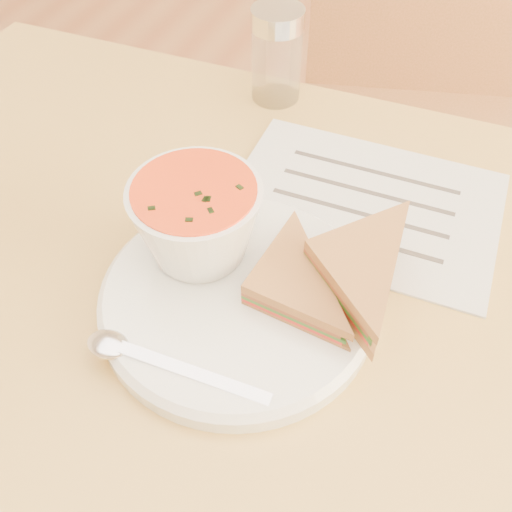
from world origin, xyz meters
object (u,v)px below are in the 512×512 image
at_px(dining_table, 235,444).
at_px(plate, 238,299).
at_px(soup_bowl, 198,224).
at_px(chair_far, 413,143).
at_px(condiment_shaker, 277,55).

distance_m(dining_table, plate, 0.38).
bearing_deg(soup_bowl, chair_far, 77.37).
relative_size(plate, soup_bowl, 2.11).
relative_size(dining_table, chair_far, 1.02).
bearing_deg(condiment_shaker, plate, -75.78).
bearing_deg(plate, dining_table, 140.62).
distance_m(plate, condiment_shaker, 0.34).
relative_size(chair_far, plate, 3.95).
xyz_separation_m(dining_table, soup_bowl, (-0.03, 0.01, 0.43)).
height_order(dining_table, plate, plate).
bearing_deg(plate, soup_bowl, 148.52).
distance_m(chair_far, soup_bowl, 0.70).
bearing_deg(soup_bowl, plate, -31.48).
xyz_separation_m(soup_bowl, condiment_shaker, (-0.03, 0.29, 0.00)).
xyz_separation_m(plate, soup_bowl, (-0.05, 0.03, 0.05)).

